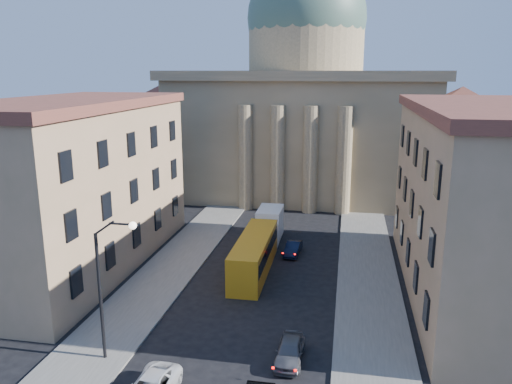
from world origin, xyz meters
TOP-DOWN VIEW (x-y plane):
  - sidewalk_left at (-8.50, 18.00)m, footprint 5.00×60.00m
  - sidewalk_right at (8.50, 18.00)m, footprint 5.00×60.00m
  - church at (0.00, 55.47)m, footprint 68.02×28.76m
  - building_left at (-17.00, 22.00)m, footprint 11.60×26.60m
  - building_right at (17.00, 22.00)m, footprint 11.60×26.60m
  - street_lamp at (-6.97, 8.00)m, footprint 2.62×0.44m
  - car_right_far at (3.49, 9.86)m, footprint 1.67×4.01m
  - car_right_distant at (1.68, 27.72)m, footprint 1.55×3.77m
  - city_bus at (-1.16, 22.96)m, footprint 2.69×11.11m
  - box_truck at (-1.17, 31.00)m, footprint 2.41×5.96m

SIDE VIEW (x-z plane):
  - sidewalk_left at x=-8.50m, z-range 0.00..0.15m
  - sidewalk_right at x=8.50m, z-range 0.00..0.15m
  - car_right_distant at x=1.68m, z-range 0.00..1.22m
  - car_right_far at x=3.49m, z-range 0.00..1.36m
  - box_truck at x=-1.17m, z-range -0.09..3.18m
  - city_bus at x=-1.16m, z-range 0.12..3.24m
  - street_lamp at x=-6.97m, z-range 0.87..9.70m
  - building_left at x=-17.00m, z-range 0.07..14.77m
  - building_right at x=17.00m, z-range 0.07..14.77m
  - church at x=0.00m, z-range -6.42..30.18m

